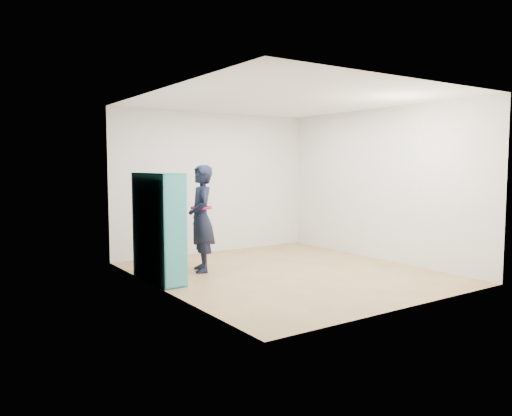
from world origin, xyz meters
TOP-DOWN VIEW (x-y plane):
  - floor at (0.00, 0.00)m, footprint 4.50×4.50m
  - ceiling at (0.00, 0.00)m, footprint 4.50×4.50m
  - wall_left at (-2.00, 0.00)m, footprint 0.02×4.50m
  - wall_right at (2.00, 0.00)m, footprint 0.02×4.50m
  - wall_back at (0.00, 2.25)m, footprint 4.00×0.02m
  - wall_front at (0.00, -2.25)m, footprint 4.00×0.02m
  - bookshelf at (-1.85, 0.60)m, footprint 0.33×1.15m
  - person at (-1.03, 0.82)m, footprint 0.56×0.69m
  - smartphone at (-1.12, 0.96)m, footprint 0.02×0.09m

SIDE VIEW (x-z plane):
  - floor at x=0.00m, z-range 0.00..0.00m
  - bookshelf at x=-1.85m, z-range -0.02..1.51m
  - person at x=-1.03m, z-range 0.00..1.64m
  - smartphone at x=-1.12m, z-range 0.87..0.99m
  - wall_left at x=-2.00m, z-range 0.00..2.60m
  - wall_right at x=2.00m, z-range 0.00..2.60m
  - wall_back at x=0.00m, z-range 0.00..2.60m
  - wall_front at x=0.00m, z-range 0.00..2.60m
  - ceiling at x=0.00m, z-range 2.60..2.60m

